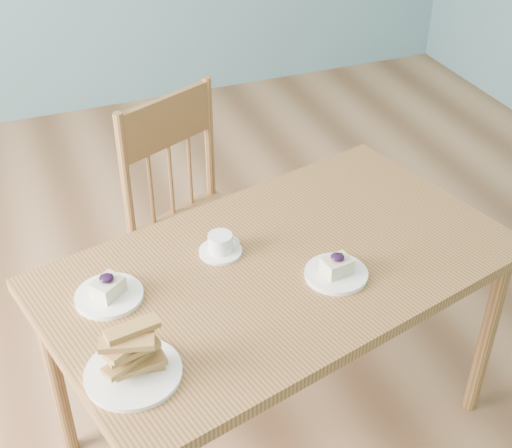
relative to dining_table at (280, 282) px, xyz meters
name	(u,v)px	position (x,y,z in m)	size (l,w,h in m)	color
room	(176,33)	(-0.22, 0.16, 0.71)	(5.01, 5.01, 2.71)	#9D6E49
dining_table	(280,282)	(0.00, 0.00, 0.00)	(1.46, 1.05, 0.71)	olive
dining_chair	(198,223)	(-0.07, 0.58, -0.16)	(0.56, 0.55, 0.93)	olive
cheesecake_plate_near	(336,270)	(0.12, -0.11, 0.09)	(0.17, 0.17, 0.07)	white
cheesecake_plate_far	(109,292)	(-0.48, 0.03, 0.09)	(0.18, 0.18, 0.08)	white
coffee_cup	(221,245)	(-0.14, 0.11, 0.10)	(0.12, 0.12, 0.06)	white
biscotti_plate	(132,360)	(-0.48, -0.26, 0.12)	(0.23, 0.23, 0.14)	white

